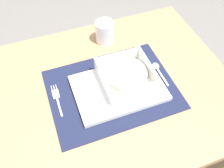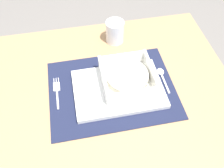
# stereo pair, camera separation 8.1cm
# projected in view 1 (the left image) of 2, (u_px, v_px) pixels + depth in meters

# --- Properties ---
(ground_plane) EXTENTS (6.00, 6.00, 0.00)m
(ground_plane) POSITION_uv_depth(u_px,v_px,m) (110.00, 166.00, 1.43)
(ground_plane) COLOR slate
(dining_table) EXTENTS (0.86, 0.68, 0.75)m
(dining_table) POSITION_uv_depth(u_px,v_px,m) (109.00, 108.00, 0.93)
(dining_table) COLOR #A37A51
(dining_table) RESTS_ON ground
(placemat) EXTENTS (0.42, 0.32, 0.00)m
(placemat) POSITION_uv_depth(u_px,v_px,m) (112.00, 89.00, 0.83)
(placemat) COLOR #191E38
(placemat) RESTS_ON dining_table
(serving_plate) EXTENTS (0.29, 0.20, 0.02)m
(serving_plate) POSITION_uv_depth(u_px,v_px,m) (118.00, 88.00, 0.82)
(serving_plate) COLOR white
(serving_plate) RESTS_ON placemat
(porridge_bowl) EXTENTS (0.17, 0.17, 0.06)m
(porridge_bowl) POSITION_uv_depth(u_px,v_px,m) (126.00, 77.00, 0.82)
(porridge_bowl) COLOR white
(porridge_bowl) RESTS_ON serving_plate
(fork) EXTENTS (0.02, 0.13, 0.00)m
(fork) POSITION_uv_depth(u_px,v_px,m) (57.00, 98.00, 0.81)
(fork) COLOR silver
(fork) RESTS_ON placemat
(spoon) EXTENTS (0.02, 0.11, 0.01)m
(spoon) POSITION_uv_depth(u_px,v_px,m) (157.00, 68.00, 0.88)
(spoon) COLOR silver
(spoon) RESTS_ON placemat
(butter_knife) EXTENTS (0.01, 0.14, 0.01)m
(butter_knife) POSITION_uv_depth(u_px,v_px,m) (153.00, 78.00, 0.86)
(butter_knife) COLOR black
(butter_knife) RESTS_ON placemat
(drinking_glass) EXTENTS (0.07, 0.07, 0.09)m
(drinking_glass) POSITION_uv_depth(u_px,v_px,m) (105.00, 33.00, 0.95)
(drinking_glass) COLOR white
(drinking_glass) RESTS_ON dining_table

